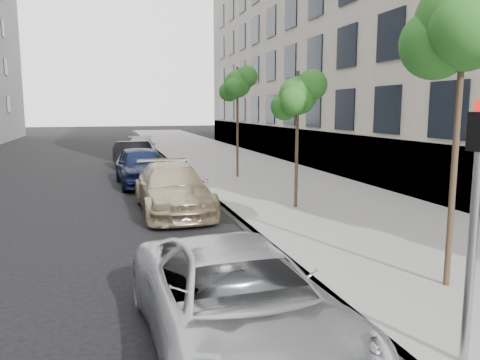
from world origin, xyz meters
name	(u,v)px	position (x,y,z in m)	size (l,w,h in m)	color
sidewalk	(214,156)	(4.30, 24.00, 0.07)	(6.40, 72.00, 0.14)	gray
curb	(164,158)	(1.18, 24.00, 0.07)	(0.15, 72.00, 0.14)	#9E9B93
tree_near	(466,22)	(3.23, 1.50, 4.35)	(1.81, 1.61, 5.11)	#38281C
tree_mid	(298,96)	(3.23, 8.00, 3.41)	(1.51, 1.31, 4.01)	#38281C
tree_far	(238,84)	(3.23, 14.50, 4.05)	(1.53, 1.33, 4.68)	#38281C
signal_pole	(476,203)	(1.72, -0.58, 2.02)	(0.27, 0.22, 2.99)	#939699
minivan	(238,303)	(-0.66, 0.57, 0.67)	(2.21, 4.79, 1.33)	silver
suv	(173,188)	(-0.34, 8.93, 0.70)	(1.97, 4.85, 1.41)	tan
sedan_blue	(141,166)	(-0.89, 14.23, 0.77)	(1.82, 4.53, 1.54)	#11193A
sedan_black	(135,156)	(-0.85, 19.21, 0.70)	(1.48, 4.24, 1.40)	black
sedan_rear	(141,147)	(-0.10, 25.17, 0.64)	(1.80, 4.43, 1.29)	#9EA1A5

